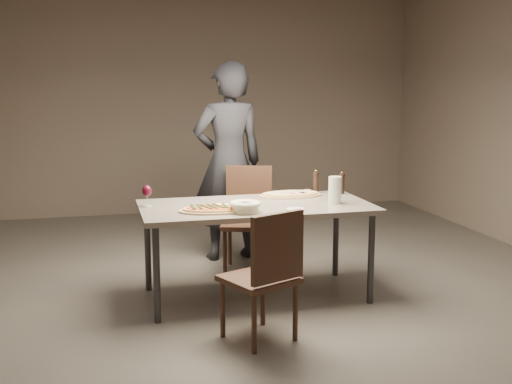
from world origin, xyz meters
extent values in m
plane|color=#58534C|center=(0.00, 0.00, 0.00)|extent=(7.00, 7.00, 0.00)
plane|color=gray|center=(0.00, 3.50, 1.40)|extent=(6.00, 0.00, 6.00)
cube|color=slate|center=(0.00, 0.00, 0.73)|extent=(1.80, 0.90, 0.04)
cylinder|color=#333335|center=(-0.82, -0.37, 0.35)|extent=(0.05, 0.05, 0.71)
cylinder|color=#333335|center=(0.82, -0.37, 0.35)|extent=(0.05, 0.05, 0.71)
cylinder|color=#333335|center=(-0.82, 0.37, 0.35)|extent=(0.05, 0.05, 0.71)
cylinder|color=#333335|center=(0.82, 0.37, 0.35)|extent=(0.05, 0.05, 0.71)
ellipsoid|color=white|center=(-0.18, -0.16, 0.79)|extent=(0.05, 0.05, 0.01)
ellipsoid|color=white|center=(-0.19, -0.18, 0.79)|extent=(0.05, 0.05, 0.01)
ellipsoid|color=white|center=(-0.17, -0.20, 0.79)|extent=(0.05, 0.05, 0.01)
ellipsoid|color=white|center=(-0.25, -0.11, 0.79)|extent=(0.05, 0.05, 0.01)
ellipsoid|color=white|center=(-0.15, -0.11, 0.79)|extent=(0.05, 0.05, 0.01)
ellipsoid|color=white|center=(-0.31, -0.10, 0.79)|extent=(0.05, 0.05, 0.01)
cube|color=#203315|center=(-0.52, -0.15, 0.79)|extent=(0.02, 0.17, 0.01)
cube|color=#203315|center=(-0.47, -0.15, 0.79)|extent=(0.03, 0.17, 0.01)
cube|color=#203315|center=(-0.42, -0.17, 0.79)|extent=(0.07, 0.17, 0.01)
cube|color=#203315|center=(-0.38, -0.16, 0.79)|extent=(0.07, 0.17, 0.01)
cube|color=#203315|center=(-0.33, -0.16, 0.79)|extent=(0.07, 0.17, 0.01)
cube|color=#203315|center=(-0.28, -0.16, 0.79)|extent=(0.03, 0.17, 0.01)
cube|color=#203315|center=(-0.23, -0.14, 0.79)|extent=(0.04, 0.17, 0.01)
cube|color=#203315|center=(-0.18, -0.17, 0.79)|extent=(0.05, 0.17, 0.01)
cube|color=#203315|center=(-0.13, -0.16, 0.79)|extent=(0.03, 0.17, 0.01)
cylinder|color=#D78489|center=(0.36, 0.21, 0.79)|extent=(0.06, 0.06, 0.00)
cylinder|color=#D78489|center=(0.45, 0.33, 0.79)|extent=(0.06, 0.06, 0.00)
cylinder|color=#D78489|center=(0.30, 0.28, 0.79)|extent=(0.06, 0.06, 0.00)
cylinder|color=#D78489|center=(0.45, 0.23, 0.79)|extent=(0.06, 0.06, 0.00)
cylinder|color=#D78489|center=(0.54, 0.34, 0.79)|extent=(0.06, 0.06, 0.00)
cylinder|color=#D78489|center=(0.47, 0.22, 0.79)|extent=(0.06, 0.06, 0.00)
cylinder|color=#D78489|center=(0.36, 0.25, 0.79)|extent=(0.06, 0.06, 0.00)
cylinder|color=beige|center=(-0.15, -0.27, 0.79)|extent=(0.20, 0.20, 0.08)
torus|color=beige|center=(-0.15, -0.27, 0.82)|extent=(0.23, 0.23, 0.04)
cube|color=#A57243|center=(-0.12, -0.27, 0.80)|extent=(0.06, 0.05, 0.04)
cube|color=#A57243|center=(-0.15, -0.25, 0.80)|extent=(0.05, 0.06, 0.04)
cube|color=#A57243|center=(-0.18, -0.27, 0.80)|extent=(0.06, 0.05, 0.04)
cube|color=#A57243|center=(-0.15, -0.30, 0.80)|extent=(0.05, 0.06, 0.04)
cylinder|color=white|center=(0.23, -0.30, 0.76)|extent=(0.14, 0.14, 0.02)
cylinder|color=gold|center=(0.23, -0.30, 0.76)|extent=(0.10, 0.10, 0.00)
cylinder|color=black|center=(0.63, 0.38, 0.83)|extent=(0.05, 0.05, 0.16)
cylinder|color=black|center=(0.63, 0.38, 0.92)|extent=(0.05, 0.05, 0.02)
sphere|color=gold|center=(0.63, 0.38, 0.94)|extent=(0.02, 0.02, 0.02)
cylinder|color=black|center=(0.83, 0.28, 0.83)|extent=(0.04, 0.04, 0.16)
cylinder|color=black|center=(0.83, 0.28, 0.91)|extent=(0.05, 0.05, 0.02)
sphere|color=gold|center=(0.83, 0.28, 0.93)|extent=(0.02, 0.02, 0.02)
cylinder|color=silver|center=(0.61, -0.10, 0.86)|extent=(0.10, 0.10, 0.21)
cylinder|color=silver|center=(-0.83, 0.14, 0.75)|extent=(0.06, 0.06, 0.01)
cylinder|color=silver|center=(-0.83, 0.14, 0.79)|extent=(0.01, 0.01, 0.08)
ellipsoid|color=#4C0A1C|center=(-0.83, 0.14, 0.87)|extent=(0.07, 0.07, 0.09)
cylinder|color=white|center=(-0.37, -0.13, 0.76)|extent=(0.18, 0.18, 0.01)
cube|color=#3D2519|center=(-0.19, -0.83, 0.41)|extent=(0.56, 0.56, 0.04)
cylinder|color=#3D2519|center=(-0.28, -1.05, 0.20)|extent=(0.03, 0.03, 0.39)
cylinder|color=#3D2519|center=(0.04, -0.92, 0.20)|extent=(0.03, 0.03, 0.39)
cylinder|color=#3D2519|center=(-0.42, -0.74, 0.20)|extent=(0.03, 0.03, 0.39)
cylinder|color=#3D2519|center=(-0.10, -0.60, 0.20)|extent=(0.03, 0.03, 0.39)
cube|color=#3D2519|center=(-0.11, -1.00, 0.67)|extent=(0.38, 0.20, 0.44)
cube|color=#3D2519|center=(0.10, 0.70, 0.43)|extent=(0.56, 0.56, 0.04)
cylinder|color=#3D2519|center=(0.33, 0.81, 0.21)|extent=(0.04, 0.04, 0.41)
cylinder|color=#3D2519|center=(-0.02, 0.93, 0.21)|extent=(0.04, 0.04, 0.41)
cylinder|color=#3D2519|center=(0.21, 0.47, 0.21)|extent=(0.04, 0.04, 0.41)
cylinder|color=#3D2519|center=(-0.13, 0.59, 0.21)|extent=(0.04, 0.04, 0.41)
cube|color=#3D2519|center=(0.16, 0.89, 0.70)|extent=(0.41, 0.17, 0.46)
imported|color=black|center=(0.03, 1.17, 0.94)|extent=(0.73, 0.52, 1.88)
camera|label=1|loc=(-1.22, -4.77, 1.72)|focal=45.00mm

